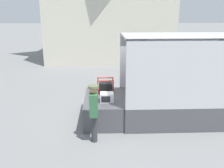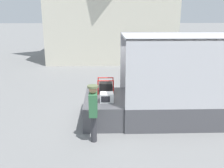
# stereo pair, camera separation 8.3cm
# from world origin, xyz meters

# --- Properties ---
(ground_plane) EXTENTS (160.00, 160.00, 0.00)m
(ground_plane) POSITION_xyz_m (0.00, 0.00, 0.00)
(ground_plane) COLOR gray
(tailgate_deck) EXTENTS (1.35, 2.37, 0.83)m
(tailgate_deck) POSITION_xyz_m (-0.68, 0.00, 0.42)
(tailgate_deck) COLOR #4C4C51
(tailgate_deck) RESTS_ON ground
(microwave) EXTENTS (0.46, 0.40, 0.31)m
(microwave) POSITION_xyz_m (-0.56, -0.46, 0.99)
(microwave) COLOR white
(microwave) RESTS_ON tailgate_deck
(portable_generator) EXTENTS (0.61, 0.47, 0.55)m
(portable_generator) POSITION_xyz_m (-0.58, 0.50, 1.04)
(portable_generator) COLOR black
(portable_generator) RESTS_ON tailgate_deck
(worker_person) EXTENTS (0.32, 0.44, 1.77)m
(worker_person) POSITION_xyz_m (-0.97, -1.67, 1.09)
(worker_person) COLOR #38383D
(worker_person) RESTS_ON ground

